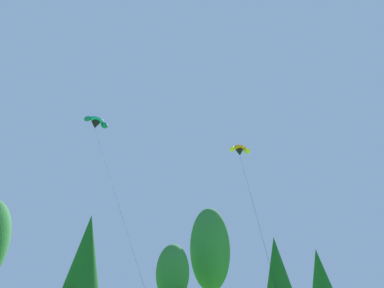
% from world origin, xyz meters
% --- Properties ---
extents(treeline_tree_d, '(4.29, 4.29, 12.23)m').
position_xyz_m(treeline_tree_d, '(-5.34, 46.14, 7.66)').
color(treeline_tree_d, '#472D19').
rests_on(treeline_tree_d, ground_plane).
extents(treeline_tree_e, '(4.14, 4.14, 8.66)m').
position_xyz_m(treeline_tree_e, '(4.98, 42.65, 5.24)').
color(treeline_tree_e, '#472D19').
rests_on(treeline_tree_e, ground_plane).
extents(treeline_tree_f, '(5.78, 5.78, 14.76)m').
position_xyz_m(treeline_tree_f, '(11.62, 45.61, 8.94)').
color(treeline_tree_f, '#472D19').
rests_on(treeline_tree_f, ground_plane).
extents(treeline_tree_g, '(4.04, 4.04, 11.08)m').
position_xyz_m(treeline_tree_g, '(22.36, 44.78, 6.94)').
color(treeline_tree_g, '#472D19').
rests_on(treeline_tree_g, ground_plane).
extents(treeline_tree_h, '(3.86, 3.86, 10.28)m').
position_xyz_m(treeline_tree_h, '(33.22, 47.68, 6.44)').
color(treeline_tree_h, '#472D19').
rests_on(treeline_tree_h, ground_plane).
extents(parafoil_kite_high_teal, '(5.70, 22.06, 24.12)m').
position_xyz_m(parafoil_kite_high_teal, '(-6.84, 43.11, 24.47)').
color(parafoil_kite_high_teal, teal).
extents(parafoil_kite_mid_orange, '(7.48, 12.99, 15.80)m').
position_xyz_m(parafoil_kite_mid_orange, '(7.84, 29.62, 16.79)').
color(parafoil_kite_mid_orange, orange).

